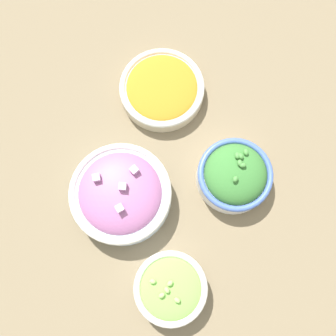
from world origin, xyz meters
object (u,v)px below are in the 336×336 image
(bowl_lettuce, at_px, (171,288))
(bowl_carrots, at_px, (162,89))
(bowl_broccoli, at_px, (235,175))
(bowl_red_onion, at_px, (121,194))

(bowl_lettuce, height_order, bowl_carrots, bowl_lettuce)
(bowl_carrots, bearing_deg, bowl_broccoli, 59.76)
(bowl_carrots, bearing_deg, bowl_lettuce, 24.95)
(bowl_broccoli, distance_m, bowl_lettuce, 0.25)
(bowl_red_onion, relative_size, bowl_carrots, 1.10)
(bowl_red_onion, relative_size, bowl_broccoli, 1.33)
(bowl_broccoli, relative_size, bowl_carrots, 0.83)
(bowl_red_onion, xyz_separation_m, bowl_lettuce, (0.12, 0.15, -0.01))
(bowl_lettuce, bearing_deg, bowl_red_onion, -128.76)
(bowl_broccoli, bearing_deg, bowl_red_onion, -57.94)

